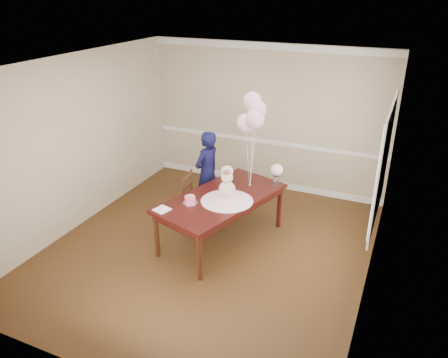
% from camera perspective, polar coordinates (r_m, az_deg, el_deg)
% --- Properties ---
extents(floor, '(4.50, 5.00, 0.00)m').
position_cam_1_polar(floor, '(6.60, -2.08, -9.11)').
color(floor, '#321D0C').
rests_on(floor, ground).
extents(ceiling, '(4.50, 5.00, 0.02)m').
position_cam_1_polar(ceiling, '(5.59, -2.51, 14.68)').
color(ceiling, white).
rests_on(ceiling, wall_back).
extents(wall_back, '(4.50, 0.02, 2.70)m').
position_cam_1_polar(wall_back, '(8.16, 5.51, 7.91)').
color(wall_back, tan).
rests_on(wall_back, floor).
extents(wall_front, '(4.50, 0.02, 2.70)m').
position_cam_1_polar(wall_front, '(4.14, -17.87, -10.45)').
color(wall_front, tan).
rests_on(wall_front, floor).
extents(wall_left, '(0.02, 5.00, 2.70)m').
position_cam_1_polar(wall_left, '(7.19, -18.67, 4.47)').
color(wall_left, tan).
rests_on(wall_left, floor).
extents(wall_right, '(0.02, 5.00, 2.70)m').
position_cam_1_polar(wall_right, '(5.44, 19.55, -1.97)').
color(wall_right, tan).
rests_on(wall_right, floor).
extents(chair_rail_trim, '(4.50, 0.02, 0.07)m').
position_cam_1_polar(chair_rail_trim, '(8.29, 5.37, 4.91)').
color(chair_rail_trim, white).
rests_on(chair_rail_trim, wall_back).
extents(crown_molding, '(4.50, 0.02, 0.12)m').
position_cam_1_polar(crown_molding, '(7.89, 5.87, 16.85)').
color(crown_molding, silver).
rests_on(crown_molding, wall_back).
extents(baseboard_trim, '(4.50, 0.02, 0.12)m').
position_cam_1_polar(baseboard_trim, '(8.60, 5.15, -0.38)').
color(baseboard_trim, white).
rests_on(baseboard_trim, floor).
extents(window_frame, '(0.02, 1.66, 1.56)m').
position_cam_1_polar(window_frame, '(5.83, 20.11, 1.83)').
color(window_frame, white).
rests_on(window_frame, wall_right).
extents(window_blinds, '(0.01, 1.50, 1.40)m').
position_cam_1_polar(window_blinds, '(5.83, 19.94, 1.86)').
color(window_blinds, white).
rests_on(window_blinds, wall_right).
extents(dining_table_top, '(1.54, 2.21, 0.05)m').
position_cam_1_polar(dining_table_top, '(6.44, -0.34, -2.50)').
color(dining_table_top, black).
rests_on(dining_table_top, table_leg_fl).
extents(table_apron, '(1.42, 2.09, 0.10)m').
position_cam_1_polar(table_apron, '(6.48, -0.33, -3.10)').
color(table_apron, black).
rests_on(table_apron, table_leg_fl).
extents(table_leg_fl, '(0.09, 0.09, 0.70)m').
position_cam_1_polar(table_leg_fl, '(6.33, -8.79, -7.23)').
color(table_leg_fl, black).
rests_on(table_leg_fl, floor).
extents(table_leg_fr, '(0.09, 0.09, 0.70)m').
position_cam_1_polar(table_leg_fr, '(5.80, -3.24, -10.15)').
color(table_leg_fr, black).
rests_on(table_leg_fr, floor).
extents(table_leg_bl, '(0.09, 0.09, 0.70)m').
position_cam_1_polar(table_leg_bl, '(7.49, 1.89, -1.72)').
color(table_leg_bl, black).
rests_on(table_leg_bl, floor).
extents(table_leg_br, '(0.09, 0.09, 0.70)m').
position_cam_1_polar(table_leg_br, '(7.05, 7.22, -3.67)').
color(table_leg_br, black).
rests_on(table_leg_br, floor).
extents(baby_skirt, '(0.95, 0.95, 0.10)m').
position_cam_1_polar(baby_skirt, '(6.29, 0.39, -2.45)').
color(baby_skirt, '#F7B6CF').
rests_on(baby_skirt, dining_table_top).
extents(baby_torso, '(0.24, 0.24, 0.24)m').
position_cam_1_polar(baby_torso, '(6.23, 0.40, -1.38)').
color(baby_torso, '#FFA1CB').
rests_on(baby_torso, baby_skirt).
extents(baby_head, '(0.17, 0.17, 0.17)m').
position_cam_1_polar(baby_head, '(6.15, 0.40, 0.22)').
color(baby_head, beige).
rests_on(baby_head, baby_torso).
extents(baby_hair, '(0.12, 0.12, 0.12)m').
position_cam_1_polar(baby_hair, '(6.13, 0.40, 0.74)').
color(baby_hair, brown).
rests_on(baby_hair, baby_head).
extents(cake_platter, '(0.28, 0.28, 0.01)m').
position_cam_1_polar(cake_platter, '(6.26, -4.44, -3.12)').
color(cake_platter, silver).
rests_on(cake_platter, dining_table_top).
extents(birthday_cake, '(0.19, 0.19, 0.10)m').
position_cam_1_polar(birthday_cake, '(6.24, -4.46, -2.68)').
color(birthday_cake, '#FF507F').
rests_on(birthday_cake, cake_platter).
extents(cake_flower_a, '(0.03, 0.03, 0.03)m').
position_cam_1_polar(cake_flower_a, '(6.21, -4.48, -2.14)').
color(cake_flower_a, silver).
rests_on(cake_flower_a, birthday_cake).
extents(cake_flower_b, '(0.03, 0.03, 0.03)m').
position_cam_1_polar(cake_flower_b, '(6.20, -4.15, -2.16)').
color(cake_flower_b, silver).
rests_on(cake_flower_b, birthday_cake).
extents(rose_vase_near, '(0.13, 0.13, 0.16)m').
position_cam_1_polar(rose_vase_near, '(6.69, 0.39, -0.44)').
color(rose_vase_near, white).
rests_on(rose_vase_near, dining_table_top).
extents(roses_near, '(0.19, 0.19, 0.19)m').
position_cam_1_polar(roses_near, '(6.62, 0.39, 0.98)').
color(roses_near, beige).
rests_on(roses_near, rose_vase_near).
extents(rose_vase_far, '(0.13, 0.13, 0.16)m').
position_cam_1_polar(rose_vase_far, '(6.80, 6.82, -0.20)').
color(rose_vase_far, silver).
rests_on(rose_vase_far, dining_table_top).
extents(roses_far, '(0.19, 0.19, 0.19)m').
position_cam_1_polar(roses_far, '(6.73, 6.89, 1.20)').
color(roses_far, beige).
rests_on(roses_far, rose_vase_far).
extents(napkin, '(0.25, 0.25, 0.01)m').
position_cam_1_polar(napkin, '(6.12, -8.10, -3.97)').
color(napkin, white).
rests_on(napkin, dining_table_top).
extents(balloon_weight, '(0.05, 0.05, 0.02)m').
position_cam_1_polar(balloon_weight, '(6.76, 3.38, -0.89)').
color(balloon_weight, silver).
rests_on(balloon_weight, dining_table_top).
extents(balloon_a, '(0.28, 0.28, 0.28)m').
position_cam_1_polar(balloon_a, '(6.46, 2.89, 7.36)').
color(balloon_a, '#FFB4C2').
rests_on(balloon_a, balloon_ribbon_a).
extents(balloon_b, '(0.28, 0.28, 0.28)m').
position_cam_1_polar(balloon_b, '(6.28, 4.08, 7.78)').
color(balloon_b, '#DA9AB0').
rests_on(balloon_b, balloon_ribbon_b).
extents(balloon_c, '(0.28, 0.28, 0.28)m').
position_cam_1_polar(balloon_c, '(6.41, 4.34, 9.05)').
color(balloon_c, '#D99AB2').
rests_on(balloon_c, balloon_ribbon_c).
extents(balloon_d, '(0.28, 0.28, 0.28)m').
position_cam_1_polar(balloon_d, '(6.46, 3.76, 10.11)').
color(balloon_d, '#DB9BB8').
rests_on(balloon_d, balloon_ribbon_d).
extents(balloon_ribbon_a, '(0.09, 0.03, 0.84)m').
position_cam_1_polar(balloon_ribbon_a, '(6.62, 3.13, 2.53)').
color(balloon_ribbon_a, white).
rests_on(balloon_ribbon_a, balloon_weight).
extents(balloon_ribbon_b, '(0.08, 0.08, 0.94)m').
position_cam_1_polar(balloon_ribbon_b, '(6.52, 3.70, 2.67)').
color(balloon_ribbon_b, white).
rests_on(balloon_ribbon_b, balloon_weight).
extents(balloon_ribbon_c, '(0.05, 0.09, 1.04)m').
position_cam_1_polar(balloon_ribbon_c, '(6.59, 3.83, 3.34)').
color(balloon_ribbon_c, silver).
rests_on(balloon_ribbon_c, balloon_weight).
extents(balloon_ribbon_d, '(0.05, 0.12, 1.14)m').
position_cam_1_polar(balloon_ribbon_d, '(6.60, 3.55, 3.87)').
color(balloon_ribbon_d, white).
rests_on(balloon_ribbon_d, balloon_weight).
extents(dining_chair_seat, '(0.44, 0.44, 0.05)m').
position_cam_1_polar(dining_chair_seat, '(6.89, -3.30, -3.53)').
color(dining_chair_seat, '#3C1610').
rests_on(dining_chair_seat, chair_leg_fl).
extents(chair_leg_fl, '(0.04, 0.04, 0.40)m').
position_cam_1_polar(chair_leg_fl, '(6.92, -5.09, -5.53)').
color(chair_leg_fl, '#321B0D').
rests_on(chair_leg_fl, floor).
extents(chair_leg_fr, '(0.04, 0.04, 0.40)m').
position_cam_1_polar(chair_leg_fr, '(6.80, -2.48, -6.01)').
color(chair_leg_fr, '#371B0F').
rests_on(chair_leg_fr, floor).
extents(chair_leg_bl, '(0.04, 0.04, 0.40)m').
position_cam_1_polar(chair_leg_bl, '(7.19, -4.00, -4.28)').
color(chair_leg_bl, '#361F0E').
rests_on(chair_leg_bl, floor).
extents(chair_leg_br, '(0.04, 0.04, 0.40)m').
position_cam_1_polar(chair_leg_br, '(7.08, -1.48, -4.72)').
color(chair_leg_br, '#361D0E').
rests_on(chair_leg_br, floor).
extents(chair_back_post_l, '(0.04, 0.04, 0.52)m').
position_cam_1_polar(chair_back_post_l, '(6.70, -5.39, -1.86)').
color(chair_back_post_l, black).
rests_on(chair_back_post_l, dining_chair_seat).
extents(chair_back_post_r, '(0.04, 0.04, 0.52)m').
position_cam_1_polar(chair_back_post_r, '(6.98, -4.25, -0.71)').
color(chair_back_post_r, '#3B2210').
rests_on(chair_back_post_r, dining_chair_seat).
extents(chair_slat_low, '(0.06, 0.38, 0.05)m').
position_cam_1_polar(chair_slat_low, '(6.89, -4.78, -2.12)').
color(chair_slat_low, '#35130E').
rests_on(chair_slat_low, dining_chair_seat).
extents(chair_slat_mid, '(0.06, 0.38, 0.05)m').
position_cam_1_polar(chair_slat_mid, '(6.82, -4.82, -0.99)').
color(chair_slat_mid, '#35180E').
rests_on(chair_slat_mid, dining_chair_seat).
extents(chair_slat_top, '(0.06, 0.38, 0.05)m').
position_cam_1_polar(chair_slat_top, '(6.76, -4.86, 0.16)').
color(chair_slat_top, '#361D0E').
rests_on(chair_slat_top, dining_chair_seat).
extents(woman, '(0.48, 0.60, 1.46)m').
position_cam_1_polar(woman, '(7.27, -2.24, 0.73)').
color(woman, black).
rests_on(woman, floor).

